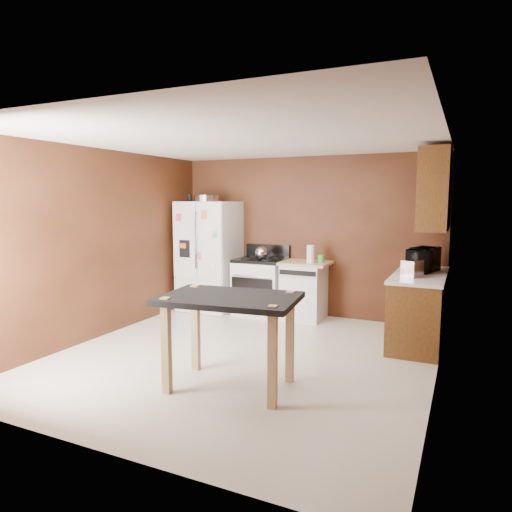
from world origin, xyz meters
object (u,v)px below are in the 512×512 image
Objects in this scene: kettle at (261,253)px; green_canister at (321,259)px; paper_towel at (311,254)px; island at (230,310)px; pen_cup at (190,198)px; roasting_pan at (207,198)px; microwave at (423,261)px; gas_range at (261,286)px; dishwasher at (304,290)px; refrigerator at (209,256)px; toaster at (412,268)px.

green_canister is (0.92, 0.14, -0.06)m from kettle.
island is (0.06, -2.67, -0.25)m from paper_towel.
kettle is 0.93m from green_canister.
pen_cup is 3.57m from island.
roasting_pan is 3.50m from microwave.
pen_cup reaches higher than gas_range.
roasting_pan is 1.68m from gas_range.
roasting_pan is 3.64× the size of pen_cup.
island is (-1.54, -2.47, -0.26)m from microwave.
gas_range is (-0.85, 0.08, -0.56)m from paper_towel.
dishwasher is at bearing 1.94° from gas_range.
roasting_pan reaches higher than gas_range.
kettle is at bearing -178.54° from paper_towel.
gas_range is at bearing 5.18° from pen_cup.
microwave is at bearing -6.47° from gas_range.
refrigerator is (0.33, 0.05, -0.96)m from pen_cup.
roasting_pan reaches higher than island.
pen_cup is (-0.29, -0.05, 0.01)m from roasting_pan.
kettle is 0.77× the size of paper_towel.
kettle is 0.19× the size of gas_range.
roasting_pan is at bearing 178.21° from kettle.
gas_range is 1.24× the size of dishwasher.
pen_cup is 0.41× the size of toaster.
gas_range is (-0.98, -0.04, -0.49)m from green_canister.
dishwasher is 0.64× the size of island.
paper_towel is 1.67m from toaster.
pen_cup is at bearing -176.09° from green_canister.
green_canister is 0.22× the size of microwave.
pen_cup reaches higher than refrigerator.
island is (-0.06, -2.79, -0.17)m from green_canister.
roasting_pan is 1.98m from paper_towel.
roasting_pan is at bearing -173.66° from refrigerator.
refrigerator is (-1.76, 0.02, -0.12)m from paper_towel.
green_canister is (0.12, 0.11, -0.08)m from paper_towel.
pen_cup is at bearing -179.00° from paper_towel.
island reaches higher than dishwasher.
roasting_pan is 3.50m from toaster.
gas_range is at bearing 100.43° from microwave.
microwave is at bearing -7.22° from paper_towel.
toaster is (3.32, -0.70, -0.85)m from roasting_pan.
green_canister is 0.56m from dishwasher.
pen_cup is 1.55m from kettle.
paper_towel is 0.52× the size of microwave.
toaster is 0.31× the size of dishwasher.
kettle is 0.55m from gas_range.
green_canister reaches higher than island.
refrigerator is (-3.37, 0.22, -0.14)m from microwave.
island is at bearing -88.66° from paper_towel.
paper_towel is at bearing 174.64° from toaster.
gas_range is at bearing 3.81° from refrigerator.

